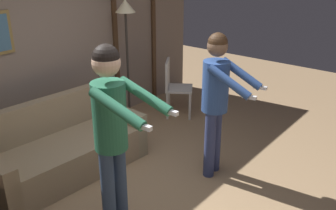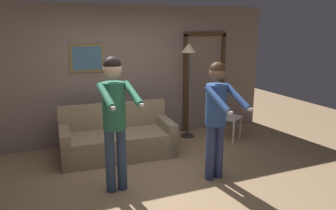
% 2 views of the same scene
% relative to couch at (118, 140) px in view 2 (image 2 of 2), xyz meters
% --- Properties ---
extents(ground_plane, '(12.00, 12.00, 0.00)m').
position_rel_couch_xyz_m(ground_plane, '(0.25, -1.26, -0.28)').
color(ground_plane, '#A4825C').
extents(back_wall_assembly, '(6.40, 0.10, 2.60)m').
position_rel_couch_xyz_m(back_wall_assembly, '(0.27, 0.83, 1.02)').
color(back_wall_assembly, gray).
rests_on(back_wall_assembly, ground_plane).
extents(couch, '(1.95, 0.96, 0.87)m').
position_rel_couch_xyz_m(couch, '(0.00, 0.00, 0.00)').
color(couch, '#9D8665').
rests_on(couch, ground_plane).
extents(torchiere_lamp, '(0.29, 0.29, 1.88)m').
position_rel_couch_xyz_m(torchiere_lamp, '(1.56, 0.44, 1.24)').
color(torchiere_lamp, '#332D28').
rests_on(torchiere_lamp, ground_plane).
extents(person_standing_left, '(0.46, 0.76, 1.83)m').
position_rel_couch_xyz_m(person_standing_left, '(-0.32, -1.25, 0.85)').
color(person_standing_left, '#314564').
rests_on(person_standing_left, ground_plane).
extents(person_standing_right, '(0.49, 0.70, 1.72)m').
position_rel_couch_xyz_m(person_standing_right, '(1.09, -1.44, 0.77)').
color(person_standing_right, navy).
rests_on(person_standing_right, ground_plane).
extents(dining_chair_distant, '(0.58, 0.58, 0.93)m').
position_rel_couch_xyz_m(dining_chair_distant, '(2.17, 0.02, 0.25)').
color(dining_chair_distant, silver).
rests_on(dining_chair_distant, ground_plane).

